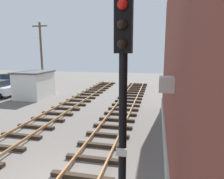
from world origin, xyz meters
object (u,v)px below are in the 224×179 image
object	(u,v)px
control_hut	(34,84)
utility_pole_far	(42,57)
signal_mast	(123,105)
parked_car_blue	(12,80)

from	to	relation	value
control_hut	utility_pole_far	size ratio (longest dim) A/B	0.48
signal_mast	parked_car_blue	size ratio (longest dim) A/B	1.39
signal_mast	parked_car_blue	world-z (taller)	signal_mast
signal_mast	utility_pole_far	world-z (taller)	utility_pole_far
control_hut	utility_pole_far	distance (m)	3.77
control_hut	utility_pole_far	world-z (taller)	utility_pole_far
signal_mast	parked_car_blue	xyz separation A→B (m)	(-18.89, 20.24, -2.73)
control_hut	parked_car_blue	xyz separation A→B (m)	(-7.12, 5.62, -0.49)
signal_mast	control_hut	bearing A→B (deg)	128.81
utility_pole_far	control_hut	bearing A→B (deg)	-79.14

